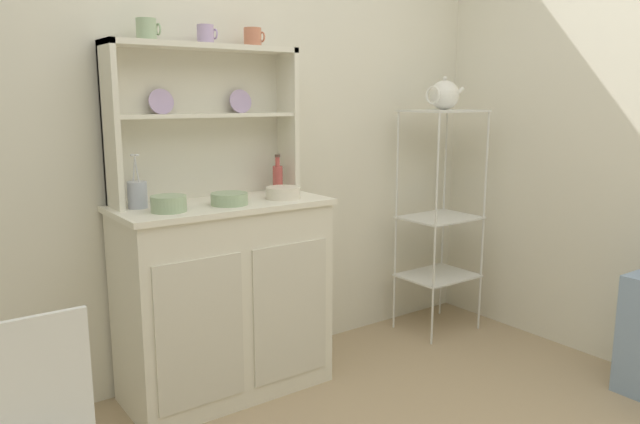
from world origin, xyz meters
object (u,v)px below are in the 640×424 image
(bakers_rack, at_px, (440,201))
(jam_bottle, at_px, (278,178))
(porcelain_teapot, at_px, (444,95))
(utensil_jar, at_px, (137,194))
(hutch_shelf_unit, at_px, (202,110))
(bowl_mixing_large, at_px, (169,204))
(hutch_cabinet, at_px, (225,296))
(cup_sage_0, at_px, (147,30))

(bakers_rack, bearing_deg, jam_bottle, 173.09)
(jam_bottle, bearing_deg, porcelain_teapot, -6.92)
(bakers_rack, relative_size, utensil_jar, 5.61)
(hutch_shelf_unit, bearing_deg, jam_bottle, -12.51)
(bakers_rack, xyz_separation_m, utensil_jar, (-1.69, 0.11, 0.18))
(utensil_jar, bearing_deg, bowl_mixing_large, -64.48)
(bowl_mixing_large, relative_size, porcelain_teapot, 0.57)
(bakers_rack, bearing_deg, bowl_mixing_large, -178.64)
(hutch_cabinet, relative_size, porcelain_teapot, 3.73)
(hutch_shelf_unit, distance_m, cup_sage_0, 0.41)
(cup_sage_0, distance_m, jam_bottle, 0.88)
(bakers_rack, distance_m, utensil_jar, 1.70)
(hutch_cabinet, height_order, cup_sage_0, cup_sage_0)
(bowl_mixing_large, bearing_deg, bakers_rack, 1.36)
(cup_sage_0, height_order, jam_bottle, cup_sage_0)
(hutch_shelf_unit, relative_size, bakers_rack, 0.68)
(bowl_mixing_large, distance_m, porcelain_teapot, 1.67)
(cup_sage_0, xyz_separation_m, jam_bottle, (0.59, -0.04, -0.65))
(cup_sage_0, relative_size, bowl_mixing_large, 0.67)
(hutch_shelf_unit, xyz_separation_m, bowl_mixing_large, (-0.27, -0.24, -0.36))
(bowl_mixing_large, bearing_deg, hutch_shelf_unit, 41.07)
(cup_sage_0, height_order, utensil_jar, cup_sage_0)
(jam_bottle, xyz_separation_m, utensil_jar, (-0.68, -0.01, -0.01))
(bowl_mixing_large, distance_m, utensil_jar, 0.17)
(bakers_rack, relative_size, cup_sage_0, 13.26)
(utensil_jar, distance_m, porcelain_teapot, 1.74)
(hutch_shelf_unit, xyz_separation_m, utensil_jar, (-0.34, -0.08, -0.34))
(hutch_shelf_unit, height_order, utensil_jar, hutch_shelf_unit)
(hutch_cabinet, relative_size, utensil_jar, 4.14)
(bowl_mixing_large, relative_size, utensil_jar, 0.63)
(utensil_jar, bearing_deg, bakers_rack, -3.83)
(hutch_shelf_unit, height_order, bowl_mixing_large, hutch_shelf_unit)
(jam_bottle, bearing_deg, hutch_shelf_unit, 167.49)
(hutch_cabinet, bearing_deg, jam_bottle, 14.15)
(hutch_cabinet, height_order, porcelain_teapot, porcelain_teapot)
(hutch_cabinet, distance_m, jam_bottle, 0.61)
(hutch_shelf_unit, xyz_separation_m, jam_bottle, (0.34, -0.08, -0.32))
(hutch_cabinet, relative_size, bakers_rack, 0.74)
(jam_bottle, distance_m, utensil_jar, 0.69)
(porcelain_teapot, bearing_deg, hutch_shelf_unit, 171.63)
(hutch_shelf_unit, bearing_deg, hutch_cabinet, -90.00)
(jam_bottle, height_order, porcelain_teapot, porcelain_teapot)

